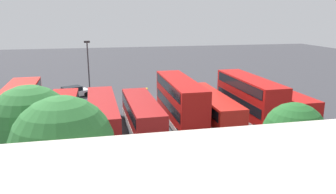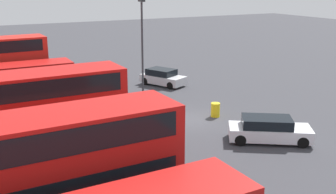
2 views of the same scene
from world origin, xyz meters
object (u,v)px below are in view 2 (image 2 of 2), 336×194
(bus_single_deck_third, at_px, (27,156))
(car_hatchback_silver, at_px, (163,77))
(car_small_green, at_px, (269,130))
(waste_bin_yellow, at_px, (215,110))
(bus_double_decker_fourth, at_px, (15,117))
(bus_double_decker_second, at_px, (31,177))
(lamp_post_tall, at_px, (142,40))

(bus_single_deck_third, bearing_deg, car_hatchback_silver, -44.11)
(car_small_green, bearing_deg, waste_bin_yellow, 1.57)
(waste_bin_yellow, bearing_deg, bus_double_decker_fourth, 96.86)
(bus_double_decker_fourth, distance_m, car_hatchback_silver, 17.79)
(bus_double_decker_fourth, xyz_separation_m, car_small_green, (-3.60, -13.05, -1.75))
(car_hatchback_silver, bearing_deg, bus_double_decker_second, 141.73)
(bus_double_decker_fourth, bearing_deg, bus_single_deck_third, 178.86)
(waste_bin_yellow, bearing_deg, car_hatchback_silver, -5.36)
(bus_double_decker_second, distance_m, lamp_post_tall, 19.64)
(car_hatchback_silver, xyz_separation_m, car_small_green, (-14.68, 0.75, 0.00))
(car_small_green, distance_m, lamp_post_tall, 13.17)
(car_small_green, bearing_deg, car_hatchback_silver, -2.93)
(bus_double_decker_fourth, bearing_deg, bus_double_decker_second, 175.96)
(car_hatchback_silver, relative_size, car_small_green, 0.90)
(car_hatchback_silver, bearing_deg, car_small_green, 177.07)
(bus_single_deck_third, relative_size, car_small_green, 2.42)
(bus_double_decker_fourth, relative_size, lamp_post_tall, 1.45)
(bus_double_decker_fourth, xyz_separation_m, waste_bin_yellow, (1.55, -12.91, -1.97))
(car_small_green, bearing_deg, lamp_post_tall, 9.90)
(lamp_post_tall, xyz_separation_m, waste_bin_yellow, (-7.28, -2.03, -3.99))
(bus_double_decker_second, xyz_separation_m, car_small_green, (3.44, -13.55, -1.75))
(bus_double_decker_fourth, height_order, lamp_post_tall, lamp_post_tall)
(car_hatchback_silver, height_order, waste_bin_yellow, car_hatchback_silver)
(car_hatchback_silver, distance_m, lamp_post_tall, 5.27)
(bus_single_deck_third, relative_size, lamp_post_tall, 1.54)
(car_small_green, bearing_deg, bus_double_decker_fourth, 74.57)
(bus_double_decker_fourth, height_order, car_hatchback_silver, bus_double_decker_fourth)
(bus_double_decker_fourth, distance_m, waste_bin_yellow, 13.15)
(bus_double_decker_second, height_order, car_small_green, bus_double_decker_second)
(bus_double_decker_second, relative_size, car_hatchback_silver, 2.46)
(car_hatchback_silver, relative_size, waste_bin_yellow, 4.58)
(bus_single_deck_third, bearing_deg, lamp_post_tall, -42.22)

